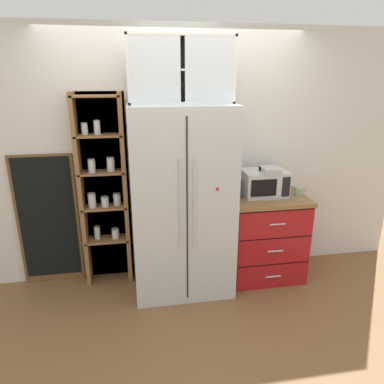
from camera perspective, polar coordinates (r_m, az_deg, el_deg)
The scene contains 12 objects.
ground_plane at distance 3.80m, azimuth -1.50°, elevation -14.84°, with size 10.75×10.75×0.00m, color brown.
wall_back_cream at distance 3.66m, azimuth -2.56°, elevation 5.65°, with size 5.05×0.10×2.55m, color silver.
refrigerator at distance 3.40m, azimuth -1.66°, elevation -1.57°, with size 0.95×0.69×1.85m.
pantry_shelf_column at distance 3.63m, azimuth -14.13°, elevation 0.44°, with size 0.51×0.24×1.94m.
counter_cabinet at distance 3.85m, azimuth 11.74°, elevation -7.05°, with size 0.79×0.59×0.91m.
microwave at distance 3.67m, azimuth 11.57°, elevation 1.45°, with size 0.44×0.33×0.26m.
coffee_maker at distance 3.64m, azimuth 12.32°, elevation 1.67°, with size 0.17×0.20×0.31m.
mug_sage at distance 3.79m, azimuth 16.91°, elevation 0.16°, with size 0.12×0.09×0.08m.
mug_cream at distance 3.67m, azimuth 12.22°, elevation 0.05°, with size 0.12×0.08×0.09m.
bottle_cobalt at distance 3.57m, azimuth 7.48°, elevation 1.00°, with size 0.07×0.07×0.27m.
upper_cabinet at distance 3.24m, azimuth -1.99°, elevation 19.16°, with size 0.91×0.32×0.56m.
chalkboard_menu at distance 3.85m, azimuth -22.28°, elevation -4.30°, with size 0.60×0.04×1.37m.
Camera 1 is at (-0.44, -3.15, 2.09)m, focal length 32.89 mm.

